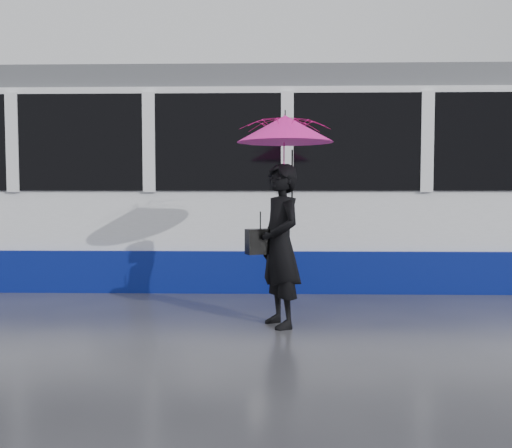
{
  "coord_description": "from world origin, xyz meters",
  "views": [
    {
      "loc": [
        0.89,
        -6.99,
        1.51
      ],
      "look_at": [
        0.71,
        -0.12,
        1.1
      ],
      "focal_mm": 40.0,
      "sensor_mm": 36.0,
      "label": 1
    }
  ],
  "objects": [
    {
      "name": "rails",
      "position": [
        0.0,
        2.5,
        0.01
      ],
      "size": [
        34.0,
        1.51,
        0.02
      ],
      "color": "#3F3D38",
      "rests_on": "ground"
    },
    {
      "name": "umbrella",
      "position": [
        1.05,
        -0.73,
        1.97
      ],
      "size": [
        1.4,
        1.4,
        1.21
      ],
      "rotation": [
        0.0,
        0.0,
        0.43
      ],
      "color": "#FF156D",
      "rests_on": "ground"
    },
    {
      "name": "handbag",
      "position": [
        0.78,
        -0.71,
        0.94
      ],
      "size": [
        0.35,
        0.26,
        0.46
      ],
      "rotation": [
        0.0,
        0.0,
        0.43
      ],
      "color": "black",
      "rests_on": "ground"
    },
    {
      "name": "tram",
      "position": [
        -2.37,
        2.5,
        1.64
      ],
      "size": [
        26.0,
        2.56,
        3.35
      ],
      "color": "white",
      "rests_on": "ground"
    },
    {
      "name": "woman",
      "position": [
        1.0,
        -0.73,
        0.9
      ],
      "size": [
        0.66,
        0.78,
        1.8
      ],
      "primitive_type": "imported",
      "rotation": [
        0.0,
        0.0,
        -1.14
      ],
      "color": "black",
      "rests_on": "ground"
    },
    {
      "name": "ground",
      "position": [
        0.0,
        0.0,
        0.0
      ],
      "size": [
        90.0,
        90.0,
        0.0
      ],
      "primitive_type": "plane",
      "color": "#2D2D32",
      "rests_on": "ground"
    }
  ]
}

